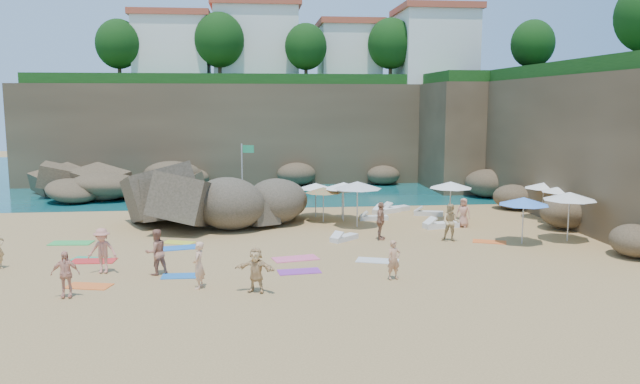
{
  "coord_description": "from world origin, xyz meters",
  "views": [
    {
      "loc": [
        -1.39,
        -28.52,
        6.58
      ],
      "look_at": [
        2.0,
        3.0,
        2.0
      ],
      "focal_mm": 35.0,
      "sensor_mm": 36.0,
      "label": 1
    }
  ],
  "objects": [
    {
      "name": "marina_masts",
      "position": [
        -16.5,
        30.0,
        3.0
      ],
      "size": [
        3.1,
        0.1,
        6.0
      ],
      "color": "white",
      "rests_on": "ground"
    },
    {
      "name": "towel_6",
      "position": [
        0.33,
        -4.89,
        0.01
      ],
      "size": [
        1.74,
        1.01,
        0.03
      ],
      "primitive_type": "cube",
      "rotation": [
        0.0,
        0.0,
        0.11
      ],
      "color": "purple",
      "rests_on": "ground"
    },
    {
      "name": "parasol_4",
      "position": [
        15.01,
        4.97,
        1.89
      ],
      "size": [
        2.18,
        2.18,
        2.06
      ],
      "color": "silver",
      "rests_on": "ground"
    },
    {
      "name": "parasol_2",
      "position": [
        9.42,
        4.54,
        2.06
      ],
      "size": [
        2.37,
        2.37,
        2.24
      ],
      "color": "silver",
      "rests_on": "ground"
    },
    {
      "name": "towel_10",
      "position": [
        9.71,
        -0.62,
        0.01
      ],
      "size": [
        1.72,
        1.29,
        0.03
      ],
      "primitive_type": "cube",
      "rotation": [
        0.0,
        0.0,
        -0.38
      ],
      "color": "orange",
      "rests_on": "ground"
    },
    {
      "name": "person_stand_4",
      "position": [
        9.65,
        2.99,
        0.78
      ],
      "size": [
        0.86,
        0.78,
        1.56
      ],
      "primitive_type": "imported",
      "rotation": [
        0.0,
        0.0,
        -0.63
      ],
      "color": "tan",
      "rests_on": "ground"
    },
    {
      "name": "seawater",
      "position": [
        0.0,
        30.0,
        0.0
      ],
      "size": [
        120.0,
        120.0,
        0.0
      ],
      "primitive_type": "plane",
      "color": "#0C4751",
      "rests_on": "ground"
    },
    {
      "name": "lounger_3",
      "position": [
        8.41,
        2.89,
        0.15
      ],
      "size": [
        2.0,
        1.09,
        0.3
      ],
      "primitive_type": "cube",
      "rotation": [
        0.0,
        0.0,
        0.25
      ],
      "color": "white",
      "rests_on": "ground"
    },
    {
      "name": "person_lie_0",
      "position": [
        -7.24,
        -4.3,
        0.23
      ],
      "size": [
        1.33,
        1.87,
        0.46
      ],
      "primitive_type": "imported",
      "rotation": [
        0.0,
        0.0,
        -0.13
      ],
      "color": "tan",
      "rests_on": "ground"
    },
    {
      "name": "cliff_corner",
      "position": [
        17.0,
        20.0,
        4.0
      ],
      "size": [
        10.0,
        12.0,
        8.0
      ],
      "primitive_type": "cube",
      "color": "brown",
      "rests_on": "ground"
    },
    {
      "name": "parasol_0",
      "position": [
        2.15,
        6.77,
        1.81
      ],
      "size": [
        2.09,
        2.09,
        1.97
      ],
      "color": "silver",
      "rests_on": "ground"
    },
    {
      "name": "towel_0",
      "position": [
        -4.15,
        -5.04,
        0.01
      ],
      "size": [
        1.55,
        0.79,
        0.03
      ],
      "primitive_type": "cube",
      "rotation": [
        0.0,
        0.0,
        -0.01
      ],
      "color": "#2269B6",
      "rests_on": "ground"
    },
    {
      "name": "towel_3",
      "position": [
        -8.31,
        -2.01,
        0.01
      ],
      "size": [
        1.66,
        1.1,
        0.03
      ],
      "primitive_type": "cube",
      "rotation": [
        0.0,
        0.0,
        -0.24
      ],
      "color": "#2D9F69",
      "rests_on": "ground"
    },
    {
      "name": "clifftop_buildings",
      "position": [
        2.96,
        25.79,
        11.24
      ],
      "size": [
        28.48,
        9.48,
        7.0
      ],
      "color": "white",
      "rests_on": "cliff_back"
    },
    {
      "name": "person_stand_2",
      "position": [
        0.85,
        7.36,
        0.75
      ],
      "size": [
        0.94,
        0.99,
        1.49
      ],
      "primitive_type": "imported",
      "rotation": [
        0.0,
        0.0,
        2.29
      ],
      "color": "#E4BF81",
      "rests_on": "ground"
    },
    {
      "name": "ground",
      "position": [
        0.0,
        0.0,
        0.0
      ],
      "size": [
        120.0,
        120.0,
        0.0
      ],
      "primitive_type": "plane",
      "color": "tan",
      "rests_on": "ground"
    },
    {
      "name": "cliff_back",
      "position": [
        2.0,
        25.0,
        4.0
      ],
      "size": [
        44.0,
        8.0,
        8.0
      ],
      "primitive_type": "cube",
      "color": "brown",
      "rests_on": "ground"
    },
    {
      "name": "person_stand_6",
      "position": [
        -3.38,
        -6.66,
        0.85
      ],
      "size": [
        0.51,
        0.68,
        1.69
      ],
      "primitive_type": "imported",
      "rotation": [
        0.0,
        0.0,
        4.53
      ],
      "color": "#EBAE85",
      "rests_on": "ground"
    },
    {
      "name": "flag_pole",
      "position": [
        -1.95,
        9.63,
        2.61
      ],
      "size": [
        0.78,
        0.29,
        4.09
      ],
      "color": "silver",
      "rests_on": "ground"
    },
    {
      "name": "clifftop_trees",
      "position": [
        4.78,
        19.52,
        11.26
      ],
      "size": [
        35.6,
        23.82,
        4.4
      ],
      "color": "#11380F",
      "rests_on": "ground"
    },
    {
      "name": "person_stand_1",
      "position": [
        -5.15,
        -4.68,
        0.89
      ],
      "size": [
        1.08,
        1.02,
        1.77
      ],
      "primitive_type": "imported",
      "rotation": [
        0.0,
        0.0,
        3.68
      ],
      "color": "#A86A54",
      "rests_on": "ground"
    },
    {
      "name": "person_stand_3",
      "position": [
        4.67,
        0.48,
        0.91
      ],
      "size": [
        0.76,
        1.16,
        1.83
      ],
      "primitive_type": "imported",
      "rotation": [
        0.0,
        0.0,
        1.26
      ],
      "color": "#A56F52",
      "rests_on": "ground"
    },
    {
      "name": "towel_2",
      "position": [
        -7.36,
        -6.03,
        0.01
      ],
      "size": [
        1.72,
        1.15,
        0.03
      ],
      "primitive_type": "cube",
      "rotation": [
        0.0,
        0.0,
        -0.24
      ],
      "color": "orange",
      "rests_on": "ground"
    },
    {
      "name": "towel_7",
      "position": [
        -8.09,
        -2.37,
        0.02
      ],
      "size": [
        1.84,
        0.98,
        0.03
      ],
      "primitive_type": "cube",
      "rotation": [
        0.0,
        0.0,
        -0.05
      ],
      "color": "red",
      "rests_on": "ground"
    },
    {
      "name": "parasol_10",
      "position": [
        11.08,
        -1.13,
        2.02
      ],
      "size": [
        2.33,
        2.33,
        2.21
      ],
      "color": "silver",
      "rests_on": "ground"
    },
    {
      "name": "cliff_right",
      "position": [
        19.0,
        8.0,
        4.0
      ],
      "size": [
        8.0,
        30.0,
        8.0
      ],
      "primitive_type": "cube",
      "color": "brown",
      "rests_on": "ground"
    },
    {
      "name": "lounger_1",
      "position": [
        5.3,
        5.45,
        0.12
      ],
      "size": [
        1.6,
        0.56,
        0.25
      ],
      "primitive_type": "cube",
      "rotation": [
        0.0,
        0.0,
        -0.02
      ],
      "color": "silver",
      "rests_on": "ground"
    },
    {
      "name": "parasol_11",
      "position": [
        13.5,
        -0.8,
        2.17
      ],
      "size": [
        2.5,
        2.5,
        2.37
      ],
      "color": "silver",
      "rests_on": "ground"
    },
    {
      "name": "person_lie_5",
      "position": [
        7.91,
        -0.27,
        0.34
      ],
      "size": [
        1.5,
        1.97,
        0.67
      ],
      "primitive_type": "imported",
      "rotation": [
        0.0,
        0.0,
        -0.41
      ],
      "color": "tan",
      "rests_on": "ground"
    },
    {
      "name": "rock_promontory",
      "position": [
        -11.0,
        16.0,
        0.0
      ],
      "size": [
        12.0,
        7.0,
        2.0
      ],
      "primitive_type": null,
      "color": "brown",
      "rests_on": "ground"
    },
    {
      "name": "lounger_4",
      "position": [
        8.77,
        6.49,
        0.13
      ],
      "size": [
        1.78,
        1.04,
        0.26
      ],
      "primitive_type": "cube",
      "rotation": [
        0.0,
        0.0,
        -0.3
      ],
      "color": "silver",
      "rests_on": "ground"
    },
    {
      "name": "person_lie_4",
      "position": [
        3.76,
        -6.34,
        0.17
      ],
      "size": [
        0.93,
        1.55,
        0.35
      ],
      "primitive_type": "imported",
      "rotation": [
        0.0,
        0.0,
        0.29
      ],
      "color": "tan",
      "rests_on": "ground"
    },
    {
      "name": "towel_9",
      "position": [
        0.33,
        -2.86,
        0.02
      ],
      "size": [
        2.05,
        1.34,
        0.03
      ],
      "primitive_type": "cube",
      "rotation": [
        0.0,
        0.0,
        0.22
      ],
      "color": "#F8608E",
      "rests_on": "ground"
    },
    {
      "name": "parasol_6",
      "position": [
        2.43,
        5.29,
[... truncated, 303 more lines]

